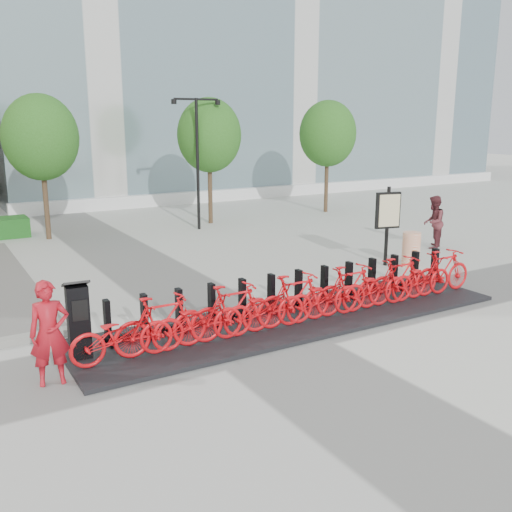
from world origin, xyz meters
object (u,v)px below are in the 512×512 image
kiosk (79,320)px  construction_barrel (411,249)px  bike_0 (122,334)px  worker_red (50,333)px  map_sign (388,214)px  pedestrian (433,222)px

kiosk → construction_barrel: bearing=15.9°
bike_0 → worker_red: worker_red is taller
kiosk → bike_0: bearing=-36.2°
construction_barrel → map_sign: 1.26m
bike_0 → map_sign: map_sign is taller
bike_0 → map_sign: bearing=-71.5°
bike_0 → kiosk: kiosk is taller
worker_red → map_sign: bearing=23.8°
kiosk → map_sign: 9.81m
worker_red → map_sign: 10.57m
pedestrian → construction_barrel: bearing=-3.2°
pedestrian → map_sign: 3.23m
worker_red → map_sign: size_ratio=0.74×
construction_barrel → pedestrian: bearing=30.2°
worker_red → pedestrian: (13.09, 4.08, 0.02)m
bike_0 → worker_red: bearing=96.4°
pedestrian → map_sign: map_sign is taller
kiosk → map_sign: bearing=19.0°
worker_red → construction_barrel: bearing=20.8°
bike_0 → map_sign: size_ratio=0.79×
bike_0 → worker_red: (-1.21, -0.14, 0.30)m
pedestrian → bike_0: bearing=-15.0°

